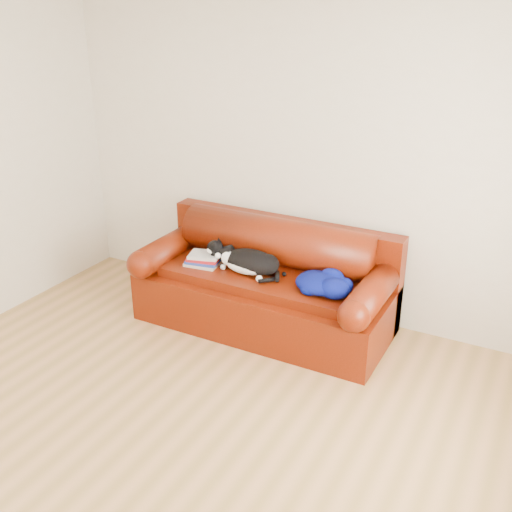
{
  "coord_description": "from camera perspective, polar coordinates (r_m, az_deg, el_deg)",
  "views": [
    {
      "loc": [
        1.95,
        -2.49,
        2.57
      ],
      "look_at": [
        -0.1,
        1.35,
        0.69
      ],
      "focal_mm": 42.0,
      "sensor_mm": 36.0,
      "label": 1
    }
  ],
  "objects": [
    {
      "name": "blanket",
      "position": [
        4.63,
        6.38,
        -2.52
      ],
      "size": [
        0.48,
        0.41,
        0.15
      ],
      "rotation": [
        0.0,
        0.0,
        -0.07
      ],
      "color": "#04024F",
      "rests_on": "sofa_base"
    },
    {
      "name": "room_shell",
      "position": [
        3.23,
        -7.66,
        6.84
      ],
      "size": [
        4.52,
        4.02,
        2.61
      ],
      "color": "beige",
      "rests_on": "ground"
    },
    {
      "name": "cat",
      "position": [
        4.87,
        -0.63,
        -0.6
      ],
      "size": [
        0.69,
        0.27,
        0.25
      ],
      "rotation": [
        0.0,
        0.0,
        0.01
      ],
      "color": "black",
      "rests_on": "sofa_base"
    },
    {
      "name": "sofa_base",
      "position": [
        5.05,
        0.77,
        -4.2
      ],
      "size": [
        2.1,
        0.9,
        0.5
      ],
      "color": "#370E02",
      "rests_on": "ground"
    },
    {
      "name": "ground",
      "position": [
        4.07,
        -7.99,
        -16.09
      ],
      "size": [
        4.5,
        4.5,
        0.0
      ],
      "primitive_type": "plane",
      "color": "olive",
      "rests_on": "ground"
    },
    {
      "name": "sofa_back",
      "position": [
        5.12,
        2.05,
        -0.06
      ],
      "size": [
        2.1,
        1.01,
        0.88
      ],
      "color": "#370E02",
      "rests_on": "ground"
    },
    {
      "name": "book_stack",
      "position": [
        5.07,
        -4.98,
        -0.31
      ],
      "size": [
        0.3,
        0.26,
        0.1
      ],
      "rotation": [
        0.0,
        0.0,
        0.2
      ],
      "color": "beige",
      "rests_on": "sofa_base"
    }
  ]
}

